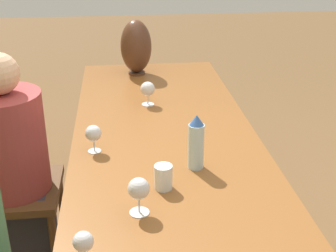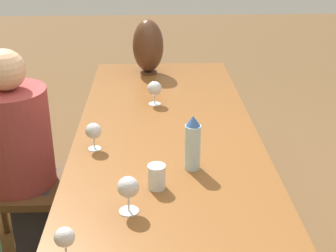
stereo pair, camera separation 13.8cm
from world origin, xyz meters
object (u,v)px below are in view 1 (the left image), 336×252
at_px(wine_glass_0, 148,89).
at_px(person_far, 15,160).
at_px(vase, 136,47).
at_px(wine_glass_2, 93,134).
at_px(water_bottle, 196,143).
at_px(chair_far, 2,184).
at_px(water_tumbler, 163,177).
at_px(wine_glass_1, 83,243).
at_px(wine_glass_3, 139,189).

distance_m(wine_glass_0, person_far, 0.78).
distance_m(vase, wine_glass_2, 1.11).
relative_size(water_bottle, chair_far, 0.27).
bearing_deg(water_tumbler, wine_glass_2, 39.15).
bearing_deg(wine_glass_0, water_tumbler, 179.93).
xyz_separation_m(water_bottle, wine_glass_1, (-0.57, 0.42, -0.02)).
relative_size(wine_glass_1, wine_glass_2, 1.05).
bearing_deg(wine_glass_2, water_bottle, -114.14).
bearing_deg(wine_glass_3, wine_glass_1, 147.02).
xyz_separation_m(vase, wine_glass_1, (-1.84, 0.24, -0.09)).
height_order(wine_glass_0, chair_far, wine_glass_0).
bearing_deg(wine_glass_1, water_bottle, -36.67).
bearing_deg(water_bottle, wine_glass_2, 65.86).
bearing_deg(wine_glass_1, wine_glass_0, -12.08).
bearing_deg(wine_glass_3, water_bottle, -39.70).
height_order(water_tumbler, wine_glass_2, wine_glass_2).
relative_size(wine_glass_0, wine_glass_1, 1.01).
bearing_deg(vase, water_bottle, -171.83).
height_order(vase, wine_glass_3, vase).
relative_size(water_tumbler, wine_glass_1, 0.74).
xyz_separation_m(wine_glass_2, person_far, (0.24, 0.41, -0.24)).
bearing_deg(wine_glass_0, water_bottle, -168.43).
bearing_deg(wine_glass_0, wine_glass_2, 152.69).
xyz_separation_m(water_bottle, vase, (1.27, 0.18, 0.07)).
distance_m(wine_glass_1, chair_far, 1.18).
distance_m(vase, person_far, 1.11).
height_order(wine_glass_0, wine_glass_3, wine_glass_3).
height_order(water_bottle, wine_glass_2, water_bottle).
height_order(water_bottle, water_tumbler, water_bottle).
distance_m(water_bottle, wine_glass_2, 0.46).
relative_size(wine_glass_0, wine_glass_2, 1.05).
xyz_separation_m(water_tumbler, wine_glass_2, (0.34, 0.27, 0.04)).
height_order(water_tumbler, wine_glass_0, wine_glass_0).
bearing_deg(water_bottle, water_tumbler, 134.62).
distance_m(wine_glass_1, person_far, 1.11).
relative_size(water_bottle, wine_glass_1, 1.80).
bearing_deg(wine_glass_2, chair_far, 63.75).
height_order(wine_glass_1, chair_far, wine_glass_1).
height_order(wine_glass_2, wine_glass_3, wine_glass_3).
xyz_separation_m(water_tumbler, wine_glass_1, (-0.42, 0.27, 0.05)).
xyz_separation_m(vase, wine_glass_3, (-1.57, 0.07, -0.09)).
bearing_deg(person_far, wine_glass_0, -67.18).
height_order(water_tumbler, wine_glass_1, wine_glass_1).
height_order(wine_glass_3, person_far, person_far).
bearing_deg(water_tumbler, wine_glass_0, -0.07).
distance_m(wine_glass_0, chair_far, 0.90).
xyz_separation_m(water_tumbler, vase, (1.42, 0.03, 0.13)).
bearing_deg(vase, wine_glass_0, -176.39).
bearing_deg(wine_glass_0, wine_glass_1, 167.92).
height_order(chair_far, person_far, person_far).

